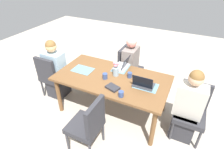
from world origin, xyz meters
TOP-DOWN VIEW (x-y plane):
  - ground_plane at (0.00, 0.00)m, footprint 10.00×10.00m
  - dining_table at (0.00, 0.00)m, footprint 1.87×0.99m
  - chair_head_right_left_near at (1.27, 0.11)m, footprint 0.44×0.44m
  - person_head_right_left_near at (1.21, 0.04)m, footprint 0.40×0.36m
  - chair_near_left_mid at (0.04, -0.85)m, footprint 0.44×0.44m
  - person_near_left_mid at (-0.03, -0.79)m, footprint 0.36×0.40m
  - chair_head_left_left_far at (-1.29, -0.08)m, footprint 0.44×0.44m
  - person_head_left_left_far at (-1.23, -0.01)m, footprint 0.40×0.36m
  - chair_far_right_near at (-0.05, 0.84)m, footprint 0.44×0.44m
  - flower_vase at (-0.03, -0.08)m, footprint 0.10×0.10m
  - placemat_head_right_left_near at (0.57, 0.02)m, footprint 0.36×0.26m
  - placemat_near_left_mid at (-0.01, -0.33)m, footprint 0.27×0.37m
  - placemat_head_left_left_far at (-0.58, -0.00)m, footprint 0.36×0.26m
  - laptop_near_left_mid at (-0.04, -0.35)m, footprint 0.22×0.32m
  - laptop_head_left_left_far at (-0.54, 0.02)m, footprint 0.32×0.22m
  - coffee_mug_near_left at (0.08, 0.09)m, footprint 0.08×0.08m
  - coffee_mug_near_right at (-0.27, -0.12)m, footprint 0.08×0.08m
  - coffee_mug_centre_left at (-0.33, 0.39)m, footprint 0.08×0.08m
  - book_red_cover at (-0.14, 0.28)m, footprint 0.23×0.19m

SIDE VIEW (x-z plane):
  - ground_plane at x=0.00m, z-range 0.00..0.00m
  - chair_head_right_left_near at x=1.27m, z-range 0.05..0.95m
  - chair_near_left_mid at x=0.04m, z-range 0.05..0.95m
  - chair_head_left_left_far at x=-1.29m, z-range 0.05..0.95m
  - chair_far_right_near at x=-0.05m, z-range 0.05..0.95m
  - person_head_right_left_near at x=1.21m, z-range -0.07..1.12m
  - person_near_left_mid at x=-0.03m, z-range -0.07..1.12m
  - person_head_left_left_far at x=-1.23m, z-range -0.07..1.12m
  - dining_table at x=0.00m, z-range 0.29..1.04m
  - placemat_head_right_left_near at x=0.57m, z-range 0.75..0.75m
  - placemat_near_left_mid at x=-0.01m, z-range 0.75..0.75m
  - placemat_head_left_left_far at x=-0.58m, z-range 0.75..0.75m
  - book_red_cover at x=-0.14m, z-range 0.75..0.78m
  - coffee_mug_centre_left at x=-0.33m, z-range 0.75..0.83m
  - laptop_near_left_mid at x=-0.04m, z-range 0.68..0.89m
  - laptop_head_left_left_far at x=-0.54m, z-range 0.68..0.90m
  - coffee_mug_near_right at x=-0.27m, z-range 0.75..0.83m
  - coffee_mug_near_left at x=0.08m, z-range 0.75..0.84m
  - flower_vase at x=-0.03m, z-range 0.74..0.99m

